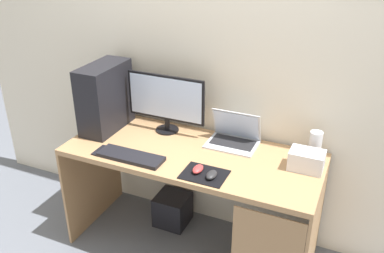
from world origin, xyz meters
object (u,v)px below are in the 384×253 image
at_px(subwoofer, 173,209).
at_px(monitor, 166,101).
at_px(projector, 307,160).
at_px(mouse_left, 198,169).
at_px(pc_tower, 105,97).
at_px(cell_phone, 102,151).
at_px(speaker, 315,145).
at_px(keyboard, 131,157).
at_px(laptop, 234,137).
at_px(mouse_right, 212,175).

bearing_deg(subwoofer, monitor, 156.24).
distance_m(projector, mouse_left, 0.64).
bearing_deg(pc_tower, cell_phone, -62.63).
relative_size(pc_tower, projector, 2.32).
distance_m(speaker, projector, 0.16).
xyz_separation_m(keyboard, subwoofer, (0.07, 0.41, -0.66)).
relative_size(monitor, laptop, 1.73).
bearing_deg(cell_phone, mouse_left, 2.07).
bearing_deg(projector, mouse_right, -145.93).
height_order(projector, mouse_left, projector).
bearing_deg(mouse_left, pc_tower, 160.94).
xyz_separation_m(laptop, cell_phone, (-0.73, -0.44, -0.04)).
bearing_deg(keyboard, cell_phone, -179.00).
relative_size(monitor, mouse_left, 5.85).
bearing_deg(pc_tower, keyboard, -38.93).
bearing_deg(keyboard, mouse_left, 2.59).
distance_m(keyboard, subwoofer, 0.78).
xyz_separation_m(speaker, projector, (-0.02, -0.16, -0.03)).
bearing_deg(mouse_left, cell_phone, -177.93).
height_order(monitor, cell_phone, monitor).
xyz_separation_m(pc_tower, mouse_right, (0.91, -0.31, -0.21)).
distance_m(monitor, cell_phone, 0.54).
height_order(pc_tower, speaker, pc_tower).
bearing_deg(mouse_right, subwoofer, 138.54).
distance_m(mouse_right, cell_phone, 0.75).
distance_m(monitor, keyboard, 0.48).
bearing_deg(subwoofer, keyboard, -100.19).
xyz_separation_m(projector, mouse_left, (-0.57, -0.29, -0.04)).
height_order(monitor, laptop, monitor).
bearing_deg(subwoofer, cell_phone, -125.20).
relative_size(pc_tower, keyboard, 1.10).
height_order(mouse_left, cell_phone, mouse_left).
bearing_deg(keyboard, pc_tower, 141.07).
xyz_separation_m(monitor, cell_phone, (-0.25, -0.43, -0.22)).
distance_m(pc_tower, monitor, 0.42).
bearing_deg(mouse_right, projector, 34.07).
bearing_deg(monitor, cell_phone, -120.11).
bearing_deg(subwoofer, mouse_right, -41.46).
relative_size(projector, keyboard, 0.48).
bearing_deg(cell_phone, speaker, 21.01).
xyz_separation_m(laptop, speaker, (0.51, 0.03, 0.04)).
bearing_deg(speaker, mouse_right, -135.77).
bearing_deg(speaker, projector, -97.13).
height_order(pc_tower, projector, pc_tower).
relative_size(projector, mouse_left, 2.08).
distance_m(projector, mouse_right, 0.57).
bearing_deg(mouse_left, monitor, 135.50).
distance_m(projector, subwoofer, 1.18).
height_order(monitor, mouse_left, monitor).
distance_m(projector, cell_phone, 1.27).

